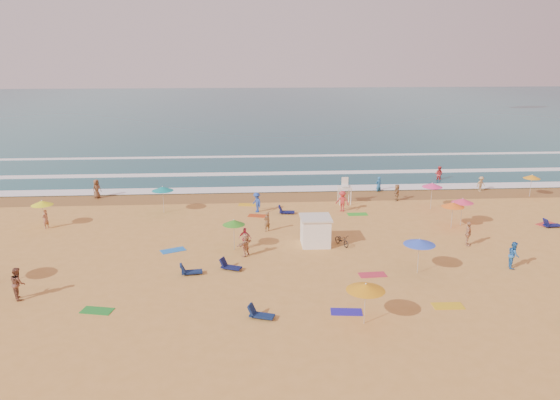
{
  "coord_description": "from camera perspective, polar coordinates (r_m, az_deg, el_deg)",
  "views": [
    {
      "loc": [
        -5.83,
        -37.86,
        13.91
      ],
      "look_at": [
        -2.97,
        6.0,
        1.5
      ],
      "focal_mm": 35.0,
      "sensor_mm": 36.0,
      "label": 1
    }
  ],
  "objects": [
    {
      "name": "ocean",
      "position": [
        122.79,
        -1.0,
        9.26
      ],
      "size": [
        220.0,
        140.0,
        0.18
      ],
      "primitive_type": "cube",
      "color": "#0C4756",
      "rests_on": "ground"
    },
    {
      "name": "ground",
      "position": [
        40.75,
        4.73,
        -4.25
      ],
      "size": [
        220.0,
        220.0,
        0.0
      ],
      "primitive_type": "plane",
      "color": "gold",
      "rests_on": "ground"
    },
    {
      "name": "loungers",
      "position": [
        38.07,
        16.6,
        -6.08
      ],
      "size": [
        40.09,
        21.11,
        0.34
      ],
      "color": "#0F1F4D",
      "rests_on": "ground"
    },
    {
      "name": "surf_foam",
      "position": [
        61.04,
        1.84,
        2.69
      ],
      "size": [
        200.0,
        18.7,
        0.05
      ],
      "color": "white",
      "rests_on": "ground"
    },
    {
      "name": "wet_sand",
      "position": [
        52.56,
        2.77,
        0.41
      ],
      "size": [
        220.0,
        220.0,
        0.0
      ],
      "primitive_type": "plane",
      "color": "olive",
      "rests_on": "ground"
    },
    {
      "name": "cabana_roof",
      "position": [
        39.22,
        3.75,
        -1.85
      ],
      "size": [
        2.2,
        2.2,
        0.12
      ],
      "primitive_type": "cube",
      "color": "silver",
      "rests_on": "cabana"
    },
    {
      "name": "bicycle",
      "position": [
        39.75,
        6.49,
        -4.18
      ],
      "size": [
        1.2,
        1.66,
        0.83
      ],
      "primitive_type": "imported",
      "rotation": [
        0.0,
        0.0,
        0.46
      ],
      "color": "black",
      "rests_on": "ground"
    },
    {
      "name": "lifeguard_stand",
      "position": [
        50.06,
        6.76,
        0.77
      ],
      "size": [
        1.2,
        1.2,
        2.1
      ],
      "primitive_type": null,
      "color": "white",
      "rests_on": "ground"
    },
    {
      "name": "beachgoers",
      "position": [
        44.49,
        2.51,
        -1.34
      ],
      "size": [
        45.58,
        27.61,
        2.14
      ],
      "color": "#E0383A",
      "rests_on": "ground"
    },
    {
      "name": "cabana",
      "position": [
        39.55,
        3.72,
        -3.32
      ],
      "size": [
        2.0,
        2.0,
        2.0
      ],
      "primitive_type": "cube",
      "color": "white",
      "rests_on": "ground"
    },
    {
      "name": "towels",
      "position": [
        38.43,
        0.84,
        -5.43
      ],
      "size": [
        43.25,
        22.25,
        0.03
      ],
      "color": "red",
      "rests_on": "ground"
    },
    {
      "name": "beach_umbrellas",
      "position": [
        38.79,
        4.17,
        -2.03
      ],
      "size": [
        58.2,
        25.35,
        0.74
      ],
      "color": "#F2F91A",
      "rests_on": "ground"
    }
  ]
}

